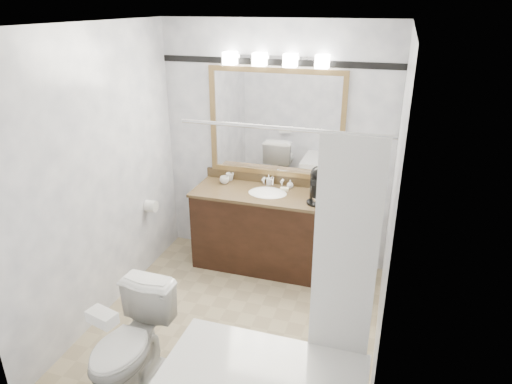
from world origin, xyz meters
The scene contains 14 objects.
room centered at (0.00, 0.00, 1.25)m, with size 2.42×2.62×2.52m.
vanity centered at (0.00, 1.02, 0.44)m, with size 1.53×0.58×0.97m.
mirror centered at (0.00, 1.28, 1.50)m, with size 1.40×0.04×1.10m.
vanity_light_bar centered at (0.00, 1.23, 2.13)m, with size 1.02×0.14×0.12m.
accent_stripe centered at (0.00, 1.29, 2.10)m, with size 2.40×0.01×0.06m, color black.
tp_roll centered at (-1.14, 0.66, 0.70)m, with size 0.12×0.12×0.11m, color white.
toilet centered at (-0.48, -0.88, 0.38)m, with size 0.42×0.74×0.75m, color white.
tissue_box centered at (-0.48, -1.12, 0.79)m, with size 0.19×0.11×0.08m, color white.
coffee_maker centered at (0.52, 0.95, 1.03)m, with size 0.18×0.23×0.36m.
cup_left centered at (-0.51, 1.13, 0.89)m, with size 0.10×0.10×0.08m, color white.
cup_right centered at (-0.49, 1.23, 0.89)m, with size 0.09×0.09×0.08m, color white.
soap_bottle_a centered at (-0.05, 1.23, 0.90)m, with size 0.05×0.05×0.11m, color white.
soap_bottle_b centered at (0.19, 1.21, 0.89)m, with size 0.07×0.07×0.09m, color white.
soap_bar centered at (0.15, 1.13, 0.86)m, with size 0.08×0.05×0.03m, color beige.
Camera 1 is at (1.15, -3.08, 2.64)m, focal length 32.00 mm.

